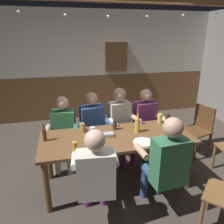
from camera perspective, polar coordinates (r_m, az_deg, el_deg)
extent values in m
plane|color=#423A33|center=(3.38, 1.11, -17.91)|extent=(7.74, 7.74, 0.00)
cube|color=silver|center=(5.47, -6.70, 17.68)|extent=(6.45, 0.12, 1.54)
cube|color=brown|center=(5.67, -6.17, 4.23)|extent=(6.45, 0.12, 1.10)
cube|color=brown|center=(2.97, 1.31, -6.81)|extent=(2.07, 0.84, 0.04)
cylinder|color=brown|center=(2.82, -16.99, -18.57)|extent=(0.08, 0.08, 0.72)
cylinder|color=brown|center=(3.25, 19.84, -13.23)|extent=(0.08, 0.08, 0.72)
cylinder|color=brown|center=(3.38, -16.51, -11.50)|extent=(0.08, 0.08, 0.72)
cylinder|color=brown|center=(3.75, 14.27, -7.98)|extent=(0.08, 0.08, 0.72)
cube|color=#33724C|center=(3.55, -12.71, -3.34)|extent=(0.40, 0.27, 0.48)
sphere|color=beige|center=(3.43, -13.18, 2.39)|extent=(0.20, 0.20, 0.20)
cylinder|color=silver|center=(3.51, -11.08, -7.45)|extent=(0.19, 0.39, 0.13)
cylinder|color=silver|center=(3.54, -14.34, -7.48)|extent=(0.19, 0.39, 0.13)
cylinder|color=silver|center=(3.49, -11.10, -12.79)|extent=(0.10, 0.10, 0.42)
cylinder|color=silver|center=(3.52, -14.45, -12.77)|extent=(0.10, 0.10, 0.42)
cylinder|color=#33724C|center=(3.29, -9.62, -4.59)|extent=(0.12, 0.29, 0.08)
cylinder|color=beige|center=(3.36, -16.91, -4.70)|extent=(0.12, 0.29, 0.08)
cube|color=#2D4C84|center=(3.58, -5.28, -2.43)|extent=(0.41, 0.28, 0.52)
sphere|color=tan|center=(3.45, -5.48, 3.59)|extent=(0.20, 0.20, 0.20)
cylinder|color=silver|center=(3.58, -2.87, -6.57)|extent=(0.18, 0.42, 0.13)
cylinder|color=silver|center=(3.52, -6.13, -7.10)|extent=(0.18, 0.42, 0.13)
cylinder|color=silver|center=(3.54, -1.72, -11.84)|extent=(0.10, 0.10, 0.42)
cylinder|color=silver|center=(3.49, -5.05, -12.46)|extent=(0.10, 0.10, 0.42)
cylinder|color=#2D4C84|center=(3.40, -0.49, -3.04)|extent=(0.12, 0.29, 0.08)
cylinder|color=#2D4C84|center=(3.29, -7.72, -4.12)|extent=(0.12, 0.29, 0.08)
cube|color=silver|center=(3.66, 1.94, -1.56)|extent=(0.39, 0.26, 0.55)
sphere|color=tan|center=(3.53, 2.02, 4.70)|extent=(0.22, 0.22, 0.22)
cylinder|color=#6B2D66|center=(3.67, 4.31, -5.85)|extent=(0.19, 0.43, 0.13)
cylinder|color=#6B2D66|center=(3.60, 1.50, -6.40)|extent=(0.19, 0.43, 0.13)
cylinder|color=#6B2D66|center=(3.64, 5.69, -10.95)|extent=(0.10, 0.10, 0.42)
cylinder|color=#6B2D66|center=(3.56, 2.85, -11.62)|extent=(0.10, 0.10, 0.42)
cylinder|color=tan|center=(3.54, 6.66, -1.96)|extent=(0.12, 0.29, 0.08)
cylinder|color=silver|center=(3.37, 0.43, -3.01)|extent=(0.12, 0.29, 0.08)
cube|color=#6B2D66|center=(3.81, 8.70, -1.16)|extent=(0.37, 0.25, 0.52)
sphere|color=beige|center=(3.69, 9.01, 4.52)|extent=(0.20, 0.20, 0.20)
cylinder|color=black|center=(3.83, 10.77, -5.06)|extent=(0.15, 0.40, 0.13)
cylinder|color=black|center=(3.75, 8.06, -5.48)|extent=(0.15, 0.40, 0.13)
cylinder|color=black|center=(3.80, 11.90, -9.93)|extent=(0.10, 0.10, 0.42)
cylinder|color=black|center=(3.71, 9.16, -10.47)|extent=(0.10, 0.10, 0.42)
cylinder|color=beige|center=(3.69, 13.38, -1.78)|extent=(0.10, 0.28, 0.08)
cylinder|color=#6B2D66|center=(3.50, 7.40, -2.57)|extent=(0.10, 0.28, 0.08)
cube|color=silver|center=(2.30, -4.29, -16.20)|extent=(0.41, 0.25, 0.52)
sphere|color=beige|center=(2.10, -4.56, -7.48)|extent=(0.21, 0.21, 0.21)
cylinder|color=#6B2D66|center=(2.57, -6.87, -18.60)|extent=(0.17, 0.43, 0.13)
cylinder|color=#6B2D66|center=(2.57, -1.85, -18.33)|extent=(0.17, 0.43, 0.13)
cylinder|color=#6B2D66|center=(2.90, -6.72, -20.23)|extent=(0.10, 0.10, 0.42)
cylinder|color=#6B2D66|center=(2.90, -2.22, -19.99)|extent=(0.10, 0.10, 0.42)
cylinder|color=silver|center=(2.49, -9.93, -12.62)|extent=(0.11, 0.29, 0.08)
cylinder|color=silver|center=(2.51, 0.60, -12.08)|extent=(0.11, 0.29, 0.08)
cube|color=#33724C|center=(2.53, 15.02, -12.71)|extent=(0.40, 0.26, 0.56)
sphere|color=tan|center=(2.33, 15.93, -3.99)|extent=(0.22, 0.22, 0.22)
cylinder|color=#2D4C84|center=(2.73, 10.83, -16.23)|extent=(0.16, 0.43, 0.13)
cylinder|color=#2D4C84|center=(2.82, 14.71, -15.20)|extent=(0.16, 0.43, 0.13)
cylinder|color=#2D4C84|center=(3.03, 8.52, -18.20)|extent=(0.10, 0.10, 0.42)
cylinder|color=#2D4C84|center=(3.12, 12.14, -17.26)|extent=(0.10, 0.10, 0.42)
cylinder|color=tan|center=(2.60, 7.84, -10.41)|extent=(0.10, 0.29, 0.08)
cylinder|color=#33724C|center=(2.81, 16.08, -8.68)|extent=(0.10, 0.29, 0.08)
cylinder|color=brown|center=(3.89, 25.44, -10.67)|extent=(0.04, 0.04, 0.44)
cube|color=brown|center=(4.13, 21.26, -4.69)|extent=(0.55, 0.55, 0.02)
cube|color=brown|center=(4.20, 23.35, -1.31)|extent=(0.14, 0.39, 0.42)
cylinder|color=brown|center=(3.99, 21.23, -9.27)|extent=(0.04, 0.04, 0.44)
cylinder|color=brown|center=(4.20, 17.22, -7.27)|extent=(0.04, 0.04, 0.44)
cylinder|color=brown|center=(4.27, 24.48, -7.76)|extent=(0.04, 0.04, 0.44)
cylinder|color=brown|center=(4.46, 20.56, -5.98)|extent=(0.04, 0.04, 0.44)
cylinder|color=brown|center=(2.76, 22.68, -24.08)|extent=(0.04, 0.04, 0.44)
cylinder|color=brown|center=(3.05, 24.34, -19.52)|extent=(0.04, 0.04, 0.44)
cylinder|color=#F9E08C|center=(2.81, -4.11, -7.14)|extent=(0.04, 0.04, 0.08)
cube|color=#B2B7BC|center=(2.94, -1.01, -6.08)|extent=(0.14, 0.10, 0.05)
cylinder|color=white|center=(2.82, 8.34, -7.93)|extent=(0.26, 0.26, 0.01)
cylinder|color=gold|center=(3.06, 6.77, -3.51)|extent=(0.07, 0.07, 0.21)
cylinder|color=gold|center=(3.01, 6.87, -1.21)|extent=(0.03, 0.03, 0.06)
cylinder|color=#593314|center=(2.94, -17.51, -5.85)|extent=(0.05, 0.05, 0.17)
cylinder|color=#593314|center=(2.89, -17.75, -3.72)|extent=(0.02, 0.02, 0.07)
cylinder|color=gold|center=(2.92, 16.69, -6.15)|extent=(0.08, 0.08, 0.14)
cylinder|color=#4C2D19|center=(3.13, 0.74, -3.46)|extent=(0.06, 0.06, 0.14)
cylinder|color=white|center=(2.96, -5.26, -5.15)|extent=(0.07, 0.07, 0.12)
cylinder|color=gold|center=(3.08, -7.80, -4.17)|extent=(0.06, 0.06, 0.13)
cylinder|color=gold|center=(2.60, -9.84, -9.08)|extent=(0.06, 0.06, 0.13)
cylinder|color=#4C2D19|center=(3.57, 14.58, -1.34)|extent=(0.08, 0.08, 0.12)
cylinder|color=#E5C64C|center=(3.44, 12.64, -1.69)|extent=(0.07, 0.07, 0.15)
cube|color=brown|center=(5.49, 1.01, 14.49)|extent=(0.56, 0.12, 0.70)
sphere|color=black|center=(5.42, 1.21, 14.42)|extent=(0.03, 0.03, 0.03)
sphere|color=#F9EAB2|center=(3.12, -23.68, 23.26)|extent=(0.04, 0.04, 0.04)
sphere|color=#F9EAB2|center=(3.09, -12.34, 23.92)|extent=(0.04, 0.04, 0.04)
sphere|color=#F9EAB2|center=(3.17, -1.11, 24.06)|extent=(0.04, 0.04, 0.04)
sphere|color=#F9EAB2|center=(3.34, 9.28, 23.77)|extent=(0.04, 0.04, 0.04)
sphere|color=#F9EAB2|center=(3.59, 18.39, 23.22)|extent=(0.04, 0.04, 0.04)
sphere|color=#F9EAB2|center=(3.91, 26.13, 22.59)|extent=(0.04, 0.04, 0.04)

